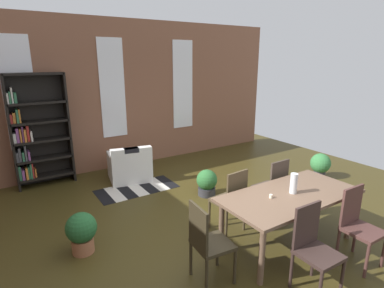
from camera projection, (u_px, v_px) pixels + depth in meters
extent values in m
plane|color=#3E3415|center=(213.00, 245.00, 4.15)|extent=(9.95, 9.95, 0.00)
cube|color=brown|center=(112.00, 96.00, 6.78)|extent=(8.65, 0.12, 3.27)
cube|color=white|center=(19.00, 94.00, 5.75)|extent=(0.55, 0.02, 2.12)
cube|color=white|center=(112.00, 89.00, 6.68)|extent=(0.55, 0.02, 2.12)
cube|color=white|center=(183.00, 85.00, 7.61)|extent=(0.55, 0.02, 2.12)
cube|color=brown|center=(290.00, 195.00, 3.97)|extent=(1.89, 0.91, 0.04)
cylinder|color=brown|center=(262.00, 256.00, 3.35)|extent=(0.07, 0.07, 0.71)
cylinder|color=brown|center=(350.00, 215.00, 4.23)|extent=(0.07, 0.07, 0.71)
cylinder|color=brown|center=(221.00, 227.00, 3.92)|extent=(0.07, 0.07, 0.71)
cylinder|color=brown|center=(307.00, 196.00, 4.80)|extent=(0.07, 0.07, 0.71)
cylinder|color=silver|center=(294.00, 183.00, 3.95)|extent=(0.09, 0.09, 0.27)
cylinder|color=silver|center=(271.00, 196.00, 3.84)|extent=(0.04, 0.04, 0.05)
cube|color=#362622|center=(319.00, 255.00, 3.22)|extent=(0.41, 0.41, 0.04)
cube|color=#362622|center=(307.00, 226.00, 3.30)|extent=(0.38, 0.04, 0.50)
cylinder|color=#362622|center=(342.00, 278.00, 3.22)|extent=(0.04, 0.04, 0.43)
cylinder|color=#362622|center=(291.00, 270.00, 3.34)|extent=(0.04, 0.04, 0.43)
cylinder|color=#362622|center=(313.00, 259.00, 3.52)|extent=(0.04, 0.04, 0.43)
cube|color=#332B1C|center=(213.00, 244.00, 3.40)|extent=(0.43, 0.43, 0.04)
cube|color=#332B1C|center=(198.00, 228.00, 3.25)|extent=(0.06, 0.38, 0.50)
cylinder|color=#332B1C|center=(235.00, 267.00, 3.39)|extent=(0.04, 0.04, 0.43)
cylinder|color=#332B1C|center=(217.00, 250.00, 3.70)|extent=(0.04, 0.04, 0.43)
cylinder|color=#332B1C|center=(207.00, 277.00, 3.23)|extent=(0.04, 0.04, 0.43)
cylinder|color=#332B1C|center=(191.00, 258.00, 3.54)|extent=(0.04, 0.04, 0.43)
cube|color=#4C2E2A|center=(363.00, 231.00, 3.66)|extent=(0.41, 0.41, 0.04)
cube|color=#4C2E2A|center=(351.00, 206.00, 3.74)|extent=(0.38, 0.04, 0.50)
cylinder|color=#4C2E2A|center=(367.00, 261.00, 3.48)|extent=(0.04, 0.04, 0.43)
cylinder|color=#4C2E2A|center=(384.00, 251.00, 3.66)|extent=(0.04, 0.04, 0.43)
cylinder|color=#4C2E2A|center=(338.00, 245.00, 3.78)|extent=(0.04, 0.04, 0.43)
cylinder|color=#4C2E2A|center=(355.00, 237.00, 3.96)|extent=(0.04, 0.04, 0.43)
cube|color=#493C27|center=(227.00, 201.00, 4.44)|extent=(0.43, 0.43, 0.04)
cube|color=#493C27|center=(237.00, 189.00, 4.23)|extent=(0.38, 0.06, 0.50)
cylinder|color=#493C27|center=(227.00, 207.00, 4.74)|extent=(0.04, 0.04, 0.43)
cylinder|color=#493C27|center=(209.00, 214.00, 4.53)|extent=(0.04, 0.04, 0.43)
cylinder|color=#493C27|center=(244.00, 217.00, 4.47)|extent=(0.04, 0.04, 0.43)
cylinder|color=#493C27|center=(226.00, 224.00, 4.26)|extent=(0.04, 0.04, 0.43)
cube|color=#43372E|center=(269.00, 188.00, 4.88)|extent=(0.41, 0.41, 0.04)
cube|color=#43372E|center=(279.00, 177.00, 4.67)|extent=(0.38, 0.04, 0.50)
cylinder|color=#43372E|center=(267.00, 195.00, 5.18)|extent=(0.04, 0.04, 0.43)
cylinder|color=#43372E|center=(252.00, 200.00, 4.99)|extent=(0.04, 0.04, 0.43)
cylinder|color=#43372E|center=(284.00, 203.00, 4.90)|extent=(0.04, 0.04, 0.43)
cylinder|color=#43372E|center=(269.00, 209.00, 4.70)|extent=(0.04, 0.04, 0.43)
cube|color=black|center=(11.00, 134.00, 5.64)|extent=(0.04, 0.33, 2.18)
cube|color=black|center=(68.00, 128.00, 6.17)|extent=(0.04, 0.33, 2.18)
cube|color=black|center=(40.00, 129.00, 6.03)|extent=(1.05, 0.01, 2.18)
cube|color=black|center=(47.00, 175.00, 6.15)|extent=(1.01, 0.33, 0.04)
cube|color=#33724C|center=(20.00, 172.00, 5.87)|extent=(0.05, 0.23, 0.27)
cube|color=#8C4C8C|center=(23.00, 174.00, 5.90)|extent=(0.05, 0.25, 0.19)
cube|color=orange|center=(26.00, 172.00, 5.93)|extent=(0.04, 0.28, 0.22)
cube|color=#33724C|center=(29.00, 172.00, 5.95)|extent=(0.03, 0.24, 0.24)
cube|color=#33724C|center=(31.00, 170.00, 5.96)|extent=(0.03, 0.27, 0.29)
cube|color=#B22D28|center=(32.00, 169.00, 5.98)|extent=(0.03, 0.24, 0.30)
cube|color=orange|center=(35.00, 172.00, 6.02)|extent=(0.03, 0.17, 0.17)
cube|color=black|center=(45.00, 158.00, 6.05)|extent=(1.01, 0.33, 0.04)
cube|color=#4C4C51|center=(17.00, 156.00, 5.78)|extent=(0.04, 0.24, 0.18)
cube|color=#4C4C51|center=(20.00, 154.00, 5.79)|extent=(0.04, 0.21, 0.26)
cube|color=#33724C|center=(23.00, 156.00, 5.83)|extent=(0.04, 0.24, 0.17)
cube|color=#4C4C51|center=(25.00, 152.00, 5.84)|extent=(0.03, 0.23, 0.29)
cube|color=#8C4C8C|center=(29.00, 155.00, 5.88)|extent=(0.04, 0.22, 0.17)
cube|color=black|center=(42.00, 140.00, 5.95)|extent=(1.01, 0.33, 0.04)
cube|color=white|center=(14.00, 138.00, 5.68)|extent=(0.05, 0.20, 0.18)
cube|color=#8C4C8C|center=(17.00, 135.00, 5.70)|extent=(0.05, 0.21, 0.27)
cube|color=orange|center=(20.00, 135.00, 5.73)|extent=(0.03, 0.20, 0.26)
cube|color=#8C4C8C|center=(22.00, 134.00, 5.74)|extent=(0.03, 0.20, 0.30)
cube|color=orange|center=(25.00, 135.00, 5.77)|extent=(0.04, 0.25, 0.24)
cube|color=#B22D28|center=(28.00, 133.00, 5.79)|extent=(0.04, 0.20, 0.30)
cube|color=white|center=(31.00, 135.00, 5.83)|extent=(0.03, 0.26, 0.19)
cube|color=black|center=(40.00, 122.00, 5.85)|extent=(1.01, 0.33, 0.04)
cube|color=#B22D28|center=(11.00, 119.00, 5.59)|extent=(0.04, 0.19, 0.17)
cube|color=orange|center=(14.00, 118.00, 5.61)|extent=(0.05, 0.17, 0.19)
cube|color=#33724C|center=(17.00, 116.00, 5.63)|extent=(0.04, 0.22, 0.25)
cube|color=orange|center=(19.00, 116.00, 5.65)|extent=(0.03, 0.17, 0.25)
cube|color=black|center=(37.00, 102.00, 5.76)|extent=(1.01, 0.33, 0.04)
cube|color=white|center=(7.00, 98.00, 5.48)|extent=(0.03, 0.28, 0.19)
cube|color=#33724C|center=(10.00, 97.00, 5.50)|extent=(0.03, 0.24, 0.21)
cube|color=white|center=(12.00, 95.00, 5.51)|extent=(0.03, 0.19, 0.28)
cube|color=#33724C|center=(15.00, 98.00, 5.55)|extent=(0.04, 0.19, 0.18)
cube|color=black|center=(33.00, 74.00, 5.62)|extent=(1.01, 0.33, 0.04)
cube|color=white|center=(129.00, 169.00, 6.41)|extent=(0.94, 0.94, 0.40)
cube|color=white|center=(132.00, 157.00, 6.02)|extent=(0.82, 0.31, 0.35)
cube|color=white|center=(145.00, 155.00, 6.46)|extent=(0.25, 0.73, 0.15)
cube|color=white|center=(112.00, 159.00, 6.21)|extent=(0.25, 0.73, 0.15)
cube|color=black|center=(131.00, 150.00, 5.99)|extent=(0.31, 0.22, 0.08)
cylinder|color=#333338|center=(319.00, 174.00, 6.49)|extent=(0.24, 0.24, 0.16)
sphere|color=#387F42|center=(321.00, 163.00, 6.42)|extent=(0.41, 0.41, 0.41)
cylinder|color=#333338|center=(207.00, 191.00, 5.66)|extent=(0.32, 0.32, 0.15)
sphere|color=#2D6B33|center=(207.00, 180.00, 5.60)|extent=(0.38, 0.38, 0.38)
cylinder|color=#9E6042|center=(83.00, 245.00, 3.98)|extent=(0.28, 0.28, 0.20)
sphere|color=#235B2D|center=(81.00, 228.00, 3.91)|extent=(0.39, 0.39, 0.39)
cube|color=black|center=(104.00, 197.00, 5.60)|extent=(0.22, 0.72, 0.01)
cube|color=silver|center=(115.00, 194.00, 5.72)|extent=(0.22, 0.72, 0.01)
cube|color=black|center=(126.00, 191.00, 5.83)|extent=(0.22, 0.72, 0.01)
cube|color=silver|center=(137.00, 189.00, 5.94)|extent=(0.22, 0.72, 0.01)
cube|color=black|center=(147.00, 186.00, 6.06)|extent=(0.22, 0.72, 0.01)
cube|color=silver|center=(157.00, 184.00, 6.17)|extent=(0.22, 0.72, 0.01)
cube|color=black|center=(167.00, 182.00, 6.28)|extent=(0.22, 0.72, 0.01)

